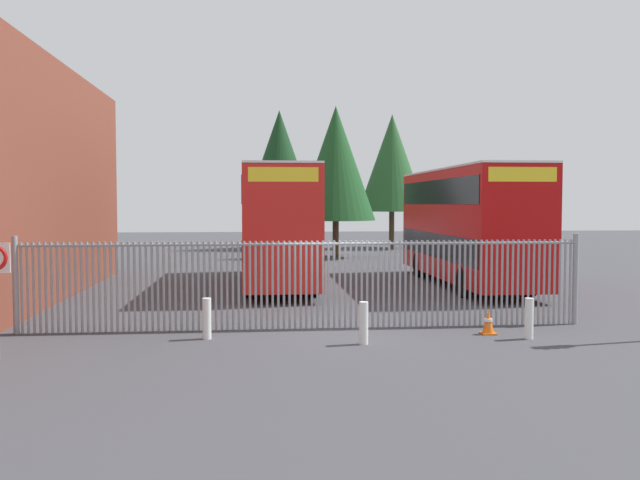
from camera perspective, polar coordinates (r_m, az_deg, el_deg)
The scene contains 11 objects.
ground_plane at distance 25.03m, azimuth -0.87°, elevation -4.08°, with size 100.00×100.00×0.00m, color #3D3D42.
palisade_fence at distance 16.91m, azimuth -1.16°, elevation -3.52°, with size 14.10×0.14×2.35m.
double_decker_bus_near_gate at distance 26.42m, azimuth 12.20°, elevation 1.50°, with size 2.54×10.81×4.42m.
double_decker_bus_behind_fence_left at distance 25.95m, azimuth -3.57°, elevation 1.53°, with size 2.54×10.81×4.42m.
bollard_near_left at distance 15.94m, azimuth -9.48°, elevation -6.53°, with size 0.20×0.20×0.95m, color silver.
bollard_center_front at distance 15.18m, azimuth 3.69°, elevation -6.97°, with size 0.20×0.20×0.95m, color silver.
bollard_near_right at distance 16.45m, azimuth 17.14°, elevation -6.32°, with size 0.20×0.20×0.95m, color silver.
traffic_cone_by_gate at distance 16.81m, azimuth 13.95°, elevation -6.72°, with size 0.34×0.34×0.59m.
tree_tall_back at distance 39.24m, azimuth 1.33°, elevation 6.45°, with size 4.59×4.59×8.71m.
tree_short_side at distance 46.46m, azimuth -3.42°, elevation 6.32°, with size 5.16×5.16×9.44m.
tree_mid_row at distance 47.58m, azimuth 6.07°, elevation 6.44°, with size 4.69×4.69×9.28m.
Camera 1 is at (-1.97, -16.75, 3.13)m, focal length 38.11 mm.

